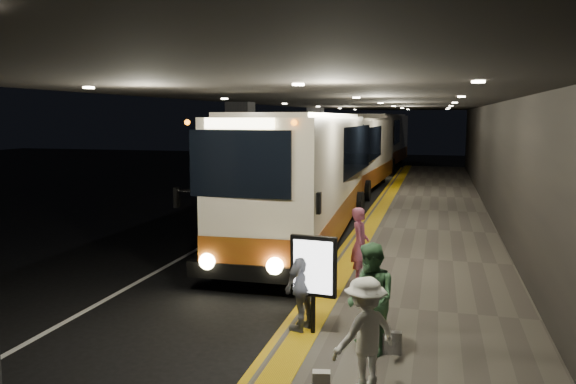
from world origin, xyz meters
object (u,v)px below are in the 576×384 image
at_px(coach_main, 306,181).
at_px(coach_second, 355,157).
at_px(passenger_waiting_white, 365,333).
at_px(bag_plain, 321,382).
at_px(bag_polka, 392,343).
at_px(passenger_waiting_grey, 304,284).
at_px(info_sign, 313,268).
at_px(coach_third, 381,143).
at_px(passenger_waiting_green, 371,299).
at_px(stanchion_post, 323,272).
at_px(passenger_boarding, 360,244).

bearing_deg(coach_main, coach_second, 88.08).
bearing_deg(passenger_waiting_white, bag_plain, -18.36).
height_order(coach_main, bag_polka, coach_main).
height_order(coach_second, bag_plain, coach_second).
bearing_deg(coach_main, passenger_waiting_white, -75.15).
height_order(coach_main, passenger_waiting_grey, coach_main).
bearing_deg(info_sign, coach_third, 98.90).
xyz_separation_m(coach_second, passenger_waiting_green, (3.29, -21.04, -0.74)).
relative_size(coach_second, passenger_waiting_white, 7.50).
relative_size(coach_main, bag_polka, 34.52).
bearing_deg(stanchion_post, coach_second, 96.13).
height_order(passenger_waiting_green, stanchion_post, passenger_waiting_green).
bearing_deg(stanchion_post, passenger_waiting_grey, -88.54).
relative_size(passenger_waiting_white, stanchion_post, 1.53).
height_order(passenger_waiting_green, bag_plain, passenger_waiting_green).
bearing_deg(bag_plain, info_sign, 105.50).
height_order(coach_third, passenger_waiting_white, coach_third).
bearing_deg(passenger_waiting_white, passenger_boarding, -127.62).
relative_size(bag_polka, bag_plain, 1.19).
xyz_separation_m(coach_third, passenger_boarding, (2.58, -30.94, -0.91)).
distance_m(bag_polka, stanchion_post, 3.08).
bearing_deg(stanchion_post, coach_main, 106.44).
distance_m(info_sign, stanchion_post, 2.19).
relative_size(passenger_waiting_green, passenger_waiting_grey, 1.05).
bearing_deg(stanchion_post, bag_polka, -57.37).
height_order(passenger_waiting_grey, info_sign, info_sign).
xyz_separation_m(passenger_waiting_white, info_sign, (-1.12, 1.76, 0.37)).
distance_m(coach_second, passenger_boarding, 17.28).
height_order(passenger_boarding, bag_plain, passenger_boarding).
relative_size(passenger_waiting_grey, bag_polka, 4.66).
relative_size(coach_main, passenger_waiting_green, 7.05).
distance_m(coach_main, passenger_waiting_green, 9.20).
bearing_deg(passenger_waiting_green, coach_third, 152.34).
bearing_deg(coach_third, info_sign, -83.23).
bearing_deg(passenger_waiting_white, coach_second, -127.55).
xyz_separation_m(passenger_waiting_grey, info_sign, (0.20, -0.11, 0.32)).
distance_m(bag_polka, bag_plain, 1.75).
bearing_deg(info_sign, passenger_waiting_white, -52.36).
bearing_deg(coach_third, bag_plain, -82.55).
xyz_separation_m(coach_main, coach_second, (-0.20, 12.40, -0.08)).
distance_m(passenger_waiting_white, passenger_waiting_grey, 2.29).
distance_m(passenger_waiting_grey, info_sign, 0.39).
bearing_deg(passenger_boarding, stanchion_post, 148.16).
xyz_separation_m(passenger_waiting_green, passenger_waiting_white, (0.06, -1.21, -0.10)).
xyz_separation_m(passenger_waiting_white, bag_polka, (0.28, 1.25, -0.61)).
bearing_deg(passenger_boarding, bag_plain, 174.33).
bearing_deg(bag_plain, passenger_boarding, 92.33).
xyz_separation_m(passenger_waiting_grey, bag_polka, (1.60, -0.62, -0.67)).
bearing_deg(coach_third, passenger_waiting_white, -81.64).
bearing_deg(passenger_waiting_grey, coach_main, -145.76).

